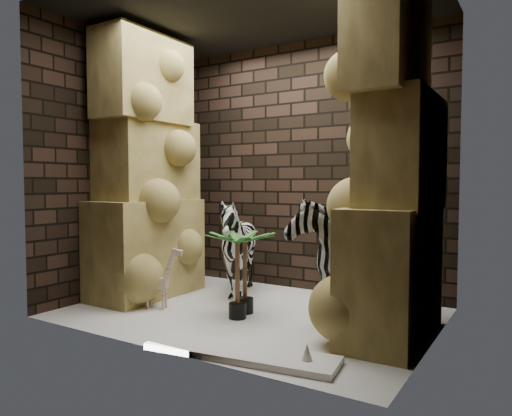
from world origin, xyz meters
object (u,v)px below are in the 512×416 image
Objects in this scene: palm_front at (245,272)px; giraffe_toy at (157,276)px; surfboard at (240,353)px; palm_back at (237,275)px; zebra_right at (327,245)px; zebra_left at (238,253)px.

giraffe_toy is at bearing -159.31° from palm_front.
surfboard is at bearing -58.72° from palm_front.
giraffe_toy is 0.80× the size of palm_back.
zebra_left is at bearing 157.41° from zebra_right.
zebra_right is 2.04× the size of giraffe_toy.
palm_back is (0.92, 0.14, 0.08)m from giraffe_toy.
surfboard is at bearing -54.90° from palm_back.
surfboard is at bearing -43.13° from giraffe_toy.
surfboard is (-0.10, -1.39, -0.66)m from zebra_right.
palm_back is at bearing 117.23° from surfboard.
giraffe_toy reaches higher than surfboard.
zebra_left is 1.86m from surfboard.
palm_back is (0.46, -0.68, -0.09)m from zebra_left.
palm_back is 0.56× the size of surfboard.
palm_front is 0.98× the size of palm_back.
palm_front is at bearing 113.41° from surfboard.
surfboard is at bearing -111.91° from zebra_right.
surfboard is (1.02, -1.48, -0.48)m from zebra_left.
zebra_right is at bearing 40.90° from palm_back.
zebra_left is 0.75× the size of surfboard.
giraffe_toy is at bearing -171.54° from palm_back.
palm_back is at bearing -10.38° from giraffe_toy.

